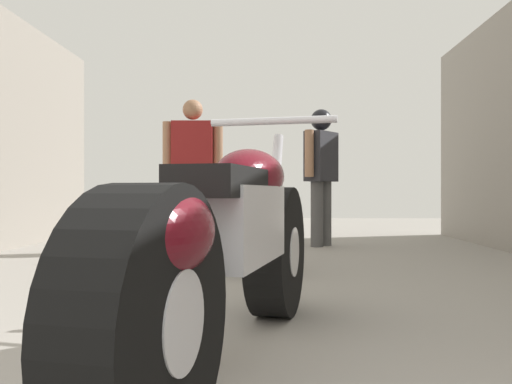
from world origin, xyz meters
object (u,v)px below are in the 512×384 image
object	(u,v)px
mechanic_with_helmet	(321,164)
mechanic_in_blue	(193,165)
motorcycle_maroon_cruiser	(231,248)
motorcycle_black_naked	(214,227)

from	to	relation	value
mechanic_with_helmet	mechanic_in_blue	bearing A→B (deg)	-160.53
mechanic_in_blue	mechanic_with_helmet	size ratio (longest dim) A/B	1.02
motorcycle_maroon_cruiser	mechanic_in_blue	bearing A→B (deg)	101.13
motorcycle_maroon_cruiser	mechanic_with_helmet	distance (m)	4.50
motorcycle_black_naked	mechanic_in_blue	size ratio (longest dim) A/B	0.93
mechanic_in_blue	motorcycle_maroon_cruiser	bearing A→B (deg)	-78.87
motorcycle_maroon_cruiser	mechanic_with_helmet	size ratio (longest dim) A/B	1.35
motorcycle_maroon_cruiser	mechanic_with_helmet	xyz separation A→B (m)	(0.71, 4.41, 0.55)
motorcycle_maroon_cruiser	motorcycle_black_naked	size ratio (longest dim) A/B	1.41
motorcycle_black_naked	mechanic_in_blue	distance (m)	1.36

